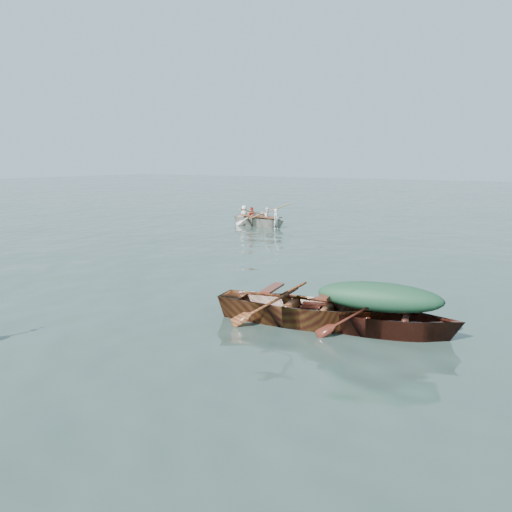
{
  "coord_description": "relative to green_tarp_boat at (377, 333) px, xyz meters",
  "views": [
    {
      "loc": [
        7.57,
        -7.02,
        3.05
      ],
      "look_at": [
        0.42,
        3.98,
        0.5
      ],
      "focal_mm": 35.0,
      "sensor_mm": 36.0,
      "label": 1
    }
  ],
  "objects": [
    {
      "name": "ground",
      "position": [
        -4.77,
        -1.27,
        0.0
      ],
      "size": [
        140.0,
        140.0,
        0.0
      ],
      "primitive_type": "plane",
      "color": "#2C3E37",
      "rests_on": "ground"
    },
    {
      "name": "green_tarp_boat",
      "position": [
        0.0,
        0.0,
        0.0
      ],
      "size": [
        4.17,
        2.08,
        0.91
      ],
      "primitive_type": "imported",
      "rotation": [
        0.0,
        0.0,
        1.79
      ],
      "color": "#42180F",
      "rests_on": "ground"
    },
    {
      "name": "open_wooden_boat",
      "position": [
        -1.43,
        -0.32,
        0.0
      ],
      "size": [
        4.59,
        2.05,
        1.04
      ],
      "primitive_type": "imported",
      "rotation": [
        0.0,
        0.0,
        1.73
      ],
      "color": "brown",
      "rests_on": "ground"
    },
    {
      "name": "rowed_boat",
      "position": [
        -9.56,
        11.04,
        0.0
      ],
      "size": [
        4.1,
        1.72,
        0.93
      ],
      "primitive_type": "imported",
      "rotation": [
        0.0,
        0.0,
        1.43
      ],
      "color": "beige",
      "rests_on": "ground"
    },
    {
      "name": "green_tarp_cover",
      "position": [
        0.0,
        0.0,
        0.71
      ],
      "size": [
        2.29,
        1.14,
        0.52
      ],
      "primitive_type": "ellipsoid",
      "rotation": [
        0.0,
        0.0,
        1.79
      ],
      "color": "#183A24",
      "rests_on": "green_tarp_boat"
    },
    {
      "name": "thwart_benches",
      "position": [
        -1.43,
        -0.32,
        0.54
      ],
      "size": [
        2.32,
        1.16,
        0.04
      ],
      "primitive_type": null,
      "rotation": [
        0.0,
        0.0,
        1.73
      ],
      "color": "#491A11",
      "rests_on": "open_wooden_boat"
    },
    {
      "name": "rowers",
      "position": [
        -9.56,
        11.04,
        0.84
      ],
      "size": [
        2.9,
        1.44,
        0.76
      ],
      "primitive_type": "imported",
      "rotation": [
        0.0,
        0.0,
        1.43
      ],
      "color": "silver",
      "rests_on": "rowed_boat"
    },
    {
      "name": "oars",
      "position": [
        -9.56,
        11.04,
        0.49
      ],
      "size": [
        0.95,
        2.66,
        0.06
      ],
      "primitive_type": null,
      "rotation": [
        0.0,
        0.0,
        1.43
      ],
      "color": "#9F723C",
      "rests_on": "rowed_boat"
    }
  ]
}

